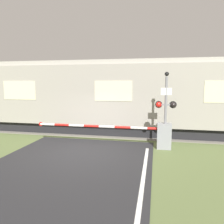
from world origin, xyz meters
The scene contains 5 objects.
ground_plane centered at (0.00, 0.00, 0.00)m, with size 80.00×80.00×0.00m, color #5B6B3D.
track_bed centered at (0.00, 3.99, 0.02)m, with size 36.00×3.20×0.13m.
train centered at (0.75, 3.99, 2.07)m, with size 19.28×2.84×4.04m.
crossing_barrier centered at (2.71, 1.20, 0.62)m, with size 6.23×0.44×1.12m.
signal_post centered at (3.31, 1.14, 1.88)m, with size 0.90×0.26×3.31m.
Camera 1 is at (2.89, -8.31, 2.85)m, focal length 35.00 mm.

